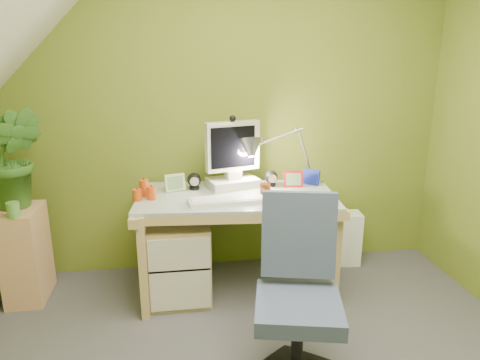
{
  "coord_description": "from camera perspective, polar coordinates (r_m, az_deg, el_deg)",
  "views": [
    {
      "loc": [
        -0.37,
        -1.58,
        1.61
      ],
      "look_at": [
        0.0,
        1.0,
        0.85
      ],
      "focal_mm": 33.0,
      "sensor_mm": 36.0,
      "label": 1
    }
  ],
  "objects": [
    {
      "name": "wall_back",
      "position": [
        3.23,
        -1.54,
        8.95
      ],
      "size": [
        3.2,
        0.01,
        2.4
      ],
      "primitive_type": "cube",
      "color": "olive",
      "rests_on": "floor"
    },
    {
      "name": "desk",
      "position": [
        3.06,
        -0.48,
        -8.11
      ],
      "size": [
        1.35,
        0.75,
        0.7
      ],
      "primitive_type": null,
      "rotation": [
        0.0,
        0.0,
        -0.08
      ],
      "color": "tan",
      "rests_on": "floor"
    },
    {
      "name": "monitor",
      "position": [
        3.03,
        -0.97,
        4.1
      ],
      "size": [
        0.45,
        0.33,
        0.55
      ],
      "primitive_type": null,
      "rotation": [
        0.0,
        0.0,
        0.26
      ],
      "color": "beige",
      "rests_on": "desk"
    },
    {
      "name": "speaker_left",
      "position": [
        3.04,
        -5.95,
        -0.14
      ],
      "size": [
        0.1,
        0.1,
        0.12
      ],
      "primitive_type": null,
      "rotation": [
        0.0,
        0.0,
        -0.09
      ],
      "color": "black",
      "rests_on": "desk"
    },
    {
      "name": "speaker_right",
      "position": [
        3.11,
        4.04,
        0.21
      ],
      "size": [
        0.09,
        0.09,
        0.11
      ],
      "primitive_type": null,
      "rotation": [
        0.0,
        0.0,
        -0.0
      ],
      "color": "black",
      "rests_on": "desk"
    },
    {
      "name": "keyboard",
      "position": [
        2.79,
        -1.74,
        -2.62
      ],
      "size": [
        0.49,
        0.19,
        0.02
      ],
      "primitive_type": "cube",
      "rotation": [
        0.0,
        0.0,
        0.08
      ],
      "color": "silver",
      "rests_on": "desk"
    },
    {
      "name": "mousepad",
      "position": [
        2.87,
        7.42,
        -2.34
      ],
      "size": [
        0.24,
        0.18,
        0.01
      ],
      "primitive_type": "cube",
      "rotation": [
        0.0,
        0.0,
        -0.1
      ],
      "color": "#D45E21",
      "rests_on": "desk"
    },
    {
      "name": "mouse",
      "position": [
        2.87,
        7.43,
        -2.04
      ],
      "size": [
        0.11,
        0.07,
        0.04
      ],
      "primitive_type": "ellipsoid",
      "rotation": [
        0.0,
        0.0,
        0.06
      ],
      "color": "white",
      "rests_on": "mousepad"
    },
    {
      "name": "amber_tumbler",
      "position": [
        2.87,
        3.28,
        -1.36
      ],
      "size": [
        0.08,
        0.08,
        0.09
      ],
      "primitive_type": "cylinder",
      "rotation": [
        0.0,
        0.0,
        -0.17
      ],
      "color": "brown",
      "rests_on": "desk"
    },
    {
      "name": "candle_cluster",
      "position": [
        2.91,
        -12.33,
        -1.26
      ],
      "size": [
        0.17,
        0.15,
        0.11
      ],
      "primitive_type": null,
      "rotation": [
        0.0,
        0.0,
        0.14
      ],
      "color": "#CA4511",
      "rests_on": "desk"
    },
    {
      "name": "photo_frame_red",
      "position": [
        3.11,
        6.9,
        0.15
      ],
      "size": [
        0.13,
        0.03,
        0.11
      ],
      "primitive_type": "cube",
      "rotation": [
        0.0,
        0.0,
        -0.12
      ],
      "color": "red",
      "rests_on": "desk"
    },
    {
      "name": "photo_frame_blue",
      "position": [
        3.18,
        9.15,
        0.4
      ],
      "size": [
        0.11,
        0.1,
        0.11
      ],
      "primitive_type": "cube",
      "rotation": [
        0.0,
        0.0,
        -0.7
      ],
      "color": "navy",
      "rests_on": "desk"
    },
    {
      "name": "photo_frame_green",
      "position": [
        3.02,
        -8.39,
        -0.32
      ],
      "size": [
        0.14,
        0.06,
        0.12
      ],
      "primitive_type": "cube",
      "rotation": [
        0.0,
        0.0,
        0.29
      ],
      "color": "#C0E19A",
      "rests_on": "desk"
    },
    {
      "name": "desk_lamp",
      "position": [
        3.11,
        7.3,
        4.73
      ],
      "size": [
        0.57,
        0.27,
        0.59
      ],
      "primitive_type": null,
      "rotation": [
        0.0,
        0.0,
        0.06
      ],
      "color": "silver",
      "rests_on": "desk"
    },
    {
      "name": "side_ledge",
      "position": [
        3.29,
        -25.95,
        -8.61
      ],
      "size": [
        0.24,
        0.36,
        0.64
      ],
      "primitive_type": "cube",
      "color": "tan",
      "rests_on": "floor"
    },
    {
      "name": "potted_plant",
      "position": [
        3.14,
        -27.12,
        2.52
      ],
      "size": [
        0.38,
        0.32,
        0.65
      ],
      "primitive_type": "imported",
      "rotation": [
        0.0,
        0.0,
        0.09
      ],
      "color": "#346722",
      "rests_on": "side_ledge"
    },
    {
      "name": "green_cup",
      "position": [
        3.02,
        -27.26,
        -3.45
      ],
      "size": [
        0.09,
        0.09,
        0.1
      ],
      "primitive_type": "cylinder",
      "rotation": [
        0.0,
        0.0,
        0.2
      ],
      "color": "#5C993F",
      "rests_on": "side_ledge"
    },
    {
      "name": "task_chair",
      "position": [
        2.23,
        7.57,
        -16.03
      ],
      "size": [
        0.56,
        0.56,
        0.85
      ],
      "primitive_type": null,
      "rotation": [
        0.0,
        0.0,
        -0.22
      ],
      "color": "#3B4761",
      "rests_on": "floor"
    },
    {
      "name": "radiator",
      "position": [
        3.55,
        11.91,
        -7.39
      ],
      "size": [
        0.43,
        0.21,
        0.42
      ],
      "primitive_type": "cube",
      "rotation": [
        0.0,
        0.0,
        -0.09
      ],
      "color": "white",
      "rests_on": "floor"
    }
  ]
}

